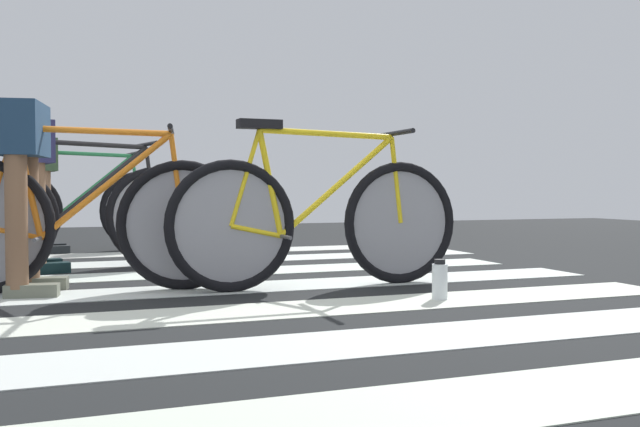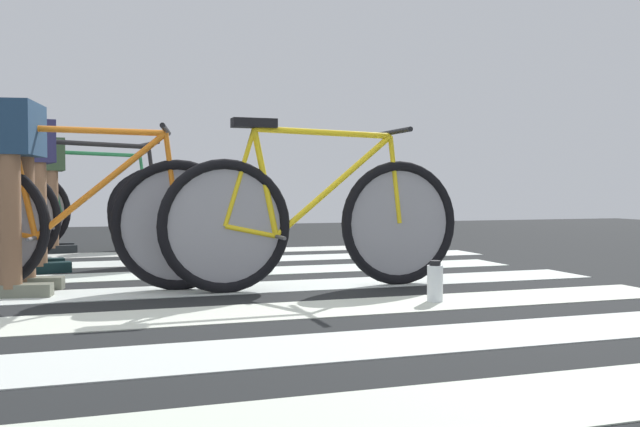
# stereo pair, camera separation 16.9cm
# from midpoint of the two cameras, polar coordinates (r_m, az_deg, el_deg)

# --- Properties ---
(ground) EXTENTS (18.00, 14.00, 0.02)m
(ground) POSITION_cam_midpoint_polar(r_m,az_deg,el_deg) (3.83, -10.75, -6.52)
(ground) COLOR black
(crosswalk_markings) EXTENTS (5.46, 5.02, 0.00)m
(crosswalk_markings) POSITION_cam_midpoint_polar(r_m,az_deg,el_deg) (3.90, -10.89, -6.18)
(crosswalk_markings) COLOR beige
(crosswalk_markings) RESTS_ON ground
(bicycle_1_of_4) EXTENTS (1.74, 0.52, 0.93)m
(bicycle_1_of_4) POSITION_cam_midpoint_polar(r_m,az_deg,el_deg) (3.91, 0.79, -0.48)
(bicycle_1_of_4) COLOR black
(bicycle_1_of_4) RESTS_ON ground
(bicycle_2_of_4) EXTENTS (1.72, 0.54, 0.93)m
(bicycle_2_of_4) POSITION_cam_midpoint_polar(r_m,az_deg,el_deg) (3.96, -17.74, -0.55)
(bicycle_2_of_4) COLOR black
(bicycle_2_of_4) RESTS_ON ground
(cyclist_2_of_4) EXTENTS (0.37, 0.44, 1.01)m
(cyclist_2_of_4) POSITION_cam_midpoint_polar(r_m,az_deg,el_deg) (4.02, -22.17, 3.26)
(cyclist_2_of_4) COLOR brown
(cyclist_2_of_4) RESTS_ON ground
(bicycle_3_of_4) EXTENTS (1.72, 0.55, 0.93)m
(bicycle_3_of_4) POSITION_cam_midpoint_polar(r_m,az_deg,el_deg) (5.12, -17.69, 0.02)
(bicycle_3_of_4) COLOR black
(bicycle_3_of_4) RESTS_ON ground
(cyclist_3_of_4) EXTENTS (0.38, 0.45, 1.01)m
(cyclist_3_of_4) POSITION_cam_midpoint_polar(r_m,az_deg,el_deg) (5.07, -21.18, 2.97)
(cyclist_3_of_4) COLOR brown
(cyclist_3_of_4) RESTS_ON ground
(bicycle_4_of_4) EXTENTS (1.73, 0.52, 0.93)m
(bicycle_4_of_4) POSITION_cam_midpoint_polar(r_m,az_deg,el_deg) (6.56, -17.57, 0.44)
(bicycle_4_of_4) COLOR black
(bicycle_4_of_4) RESTS_ON ground
(cyclist_4_of_4) EXTENTS (0.35, 0.43, 0.99)m
(cyclist_4_of_4) POSITION_cam_midpoint_polar(r_m,az_deg,el_deg) (6.52, -20.30, 2.65)
(cyclist_4_of_4) COLOR brown
(cyclist_4_of_4) RESTS_ON ground
(water_bottle) EXTENTS (0.08, 0.08, 0.20)m
(water_bottle) POSITION_cam_midpoint_polar(r_m,az_deg,el_deg) (3.54, 10.56, -5.49)
(water_bottle) COLOR white
(water_bottle) RESTS_ON ground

